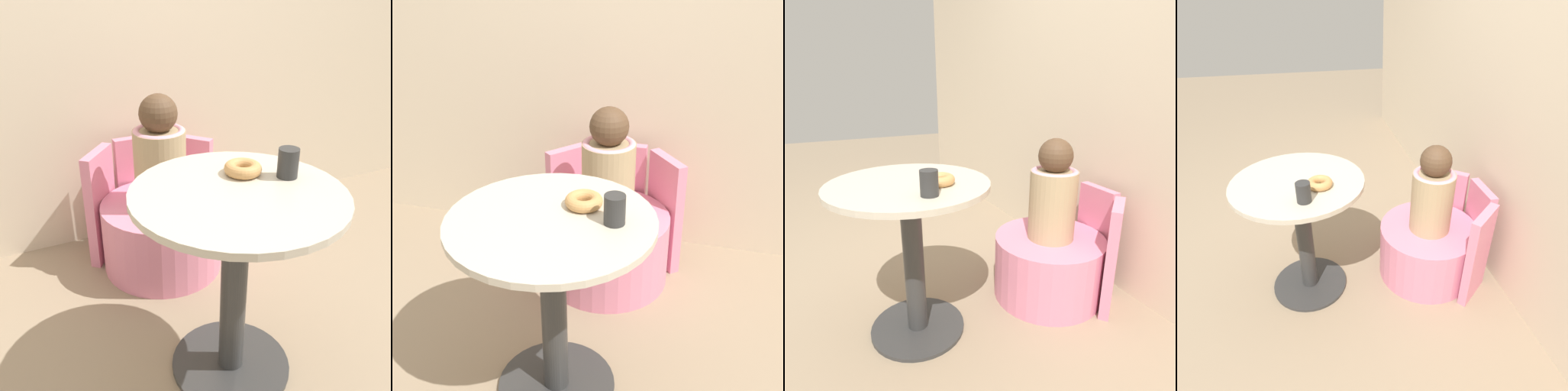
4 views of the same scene
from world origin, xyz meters
TOP-DOWN VIEW (x-y plane):
  - ground_plane at (0.00, 0.00)m, footprint 12.00×12.00m
  - back_wall at (0.00, 1.13)m, footprint 6.00×0.06m
  - round_table at (-0.10, -0.04)m, footprint 0.69×0.69m
  - tub_chair at (-0.07, 0.69)m, footprint 0.59×0.59m
  - booth_backrest at (-0.07, 0.94)m, footprint 0.69×0.25m
  - child_figure at (-0.07, 0.69)m, footprint 0.24×0.24m
  - donut at (-0.02, 0.07)m, footprint 0.13×0.13m
  - cup at (0.10, -0.02)m, footprint 0.07×0.07m

SIDE VIEW (x-z plane):
  - ground_plane at x=0.00m, z-range 0.00..0.00m
  - tub_chair at x=-0.07m, z-range 0.00..0.34m
  - booth_backrest at x=-0.07m, z-range 0.00..0.58m
  - round_table at x=-0.10m, z-range 0.14..0.87m
  - child_figure at x=-0.07m, z-range 0.32..0.85m
  - donut at x=-0.02m, z-range 0.73..0.78m
  - cup at x=0.10m, z-range 0.73..0.83m
  - back_wall at x=0.00m, z-range 0.00..2.40m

